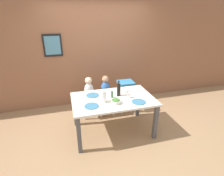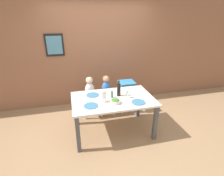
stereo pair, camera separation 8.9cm
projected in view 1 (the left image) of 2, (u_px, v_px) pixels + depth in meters
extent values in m
plane|color=#9E7A56|center=(113.00, 131.00, 3.58)|extent=(14.00, 14.00, 0.00)
cube|color=#8E5B42|center=(97.00, 51.00, 4.30)|extent=(10.00, 0.06, 2.70)
cube|color=black|center=(53.00, 45.00, 3.93)|extent=(0.41, 0.02, 0.50)
cube|color=teal|center=(53.00, 45.00, 3.92)|extent=(0.34, 0.00, 0.41)
cube|color=white|center=(113.00, 99.00, 3.29)|extent=(1.53, 0.95, 0.03)
cube|color=#4C4C51|center=(79.00, 135.00, 2.90)|extent=(0.07, 0.07, 0.71)
cube|color=#4C4C51|center=(155.00, 122.00, 3.24)|extent=(0.07, 0.07, 0.71)
cube|color=#4C4C51|center=(75.00, 110.00, 3.63)|extent=(0.07, 0.07, 0.71)
cube|color=#4C4C51|center=(138.00, 102.00, 3.98)|extent=(0.07, 0.07, 0.71)
cylinder|color=silver|center=(84.00, 111.00, 3.87)|extent=(0.04, 0.04, 0.42)
cylinder|color=silver|center=(97.00, 110.00, 3.95)|extent=(0.04, 0.04, 0.42)
cylinder|color=silver|center=(83.00, 105.00, 4.13)|extent=(0.04, 0.04, 0.42)
cylinder|color=silver|center=(95.00, 104.00, 4.21)|extent=(0.04, 0.04, 0.42)
cube|color=silver|center=(89.00, 98.00, 3.95)|extent=(0.42, 0.39, 0.05)
cylinder|color=silver|center=(101.00, 109.00, 3.97)|extent=(0.04, 0.04, 0.42)
cylinder|color=silver|center=(113.00, 107.00, 4.04)|extent=(0.04, 0.04, 0.42)
cylinder|color=silver|center=(98.00, 103.00, 4.23)|extent=(0.04, 0.04, 0.42)
cylinder|color=silver|center=(110.00, 102.00, 4.30)|extent=(0.04, 0.04, 0.42)
cube|color=silver|center=(106.00, 96.00, 4.04)|extent=(0.42, 0.39, 0.05)
cylinder|color=silver|center=(122.00, 100.00, 4.05)|extent=(0.04, 0.04, 0.71)
cylinder|color=silver|center=(132.00, 99.00, 4.12)|extent=(0.04, 0.04, 0.71)
cylinder|color=silver|center=(119.00, 96.00, 4.28)|extent=(0.04, 0.04, 0.71)
cylinder|color=silver|center=(128.00, 95.00, 4.34)|extent=(0.04, 0.04, 0.71)
cube|color=teal|center=(126.00, 83.00, 4.05)|extent=(0.35, 0.33, 0.05)
ellipsoid|color=silver|center=(89.00, 90.00, 3.87)|extent=(0.21, 0.20, 0.34)
sphere|color=beige|center=(88.00, 81.00, 3.78)|extent=(0.15, 0.15, 0.15)
ellipsoid|color=#DBC684|center=(88.00, 80.00, 3.78)|extent=(0.15, 0.14, 0.10)
ellipsoid|color=#3366B2|center=(105.00, 88.00, 3.96)|extent=(0.21, 0.20, 0.34)
sphere|color=tan|center=(105.00, 79.00, 3.87)|extent=(0.15, 0.15, 0.15)
ellipsoid|color=olive|center=(105.00, 78.00, 3.87)|extent=(0.15, 0.14, 0.10)
cylinder|color=black|center=(119.00, 90.00, 3.34)|extent=(0.07, 0.07, 0.23)
cylinder|color=black|center=(119.00, 83.00, 3.28)|extent=(0.03, 0.03, 0.07)
cylinder|color=black|center=(119.00, 81.00, 3.27)|extent=(0.03, 0.03, 0.02)
cylinder|color=white|center=(104.00, 96.00, 3.10)|extent=(0.10, 0.10, 0.22)
cylinder|color=white|center=(126.00, 98.00, 3.30)|extent=(0.06, 0.06, 0.00)
cylinder|color=white|center=(126.00, 96.00, 3.29)|extent=(0.01, 0.01, 0.08)
ellipsoid|color=white|center=(127.00, 92.00, 3.25)|extent=(0.07, 0.07, 0.09)
cylinder|color=silver|center=(116.00, 102.00, 3.09)|extent=(0.17, 0.17, 0.06)
ellipsoid|color=#3D752D|center=(116.00, 100.00, 3.08)|extent=(0.15, 0.15, 0.04)
cylinder|color=teal|center=(92.00, 106.00, 3.00)|extent=(0.25, 0.25, 0.01)
cylinder|color=teal|center=(93.00, 95.00, 3.39)|extent=(0.25, 0.25, 0.01)
cylinder|color=silver|center=(133.00, 90.00, 3.62)|extent=(0.25, 0.25, 0.01)
cylinder|color=teal|center=(139.00, 102.00, 3.14)|extent=(0.25, 0.25, 0.01)
cylinder|color=#336633|center=(112.00, 95.00, 3.29)|extent=(0.04, 0.04, 0.12)
cone|color=black|center=(112.00, 91.00, 3.26)|extent=(0.03, 0.03, 0.02)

